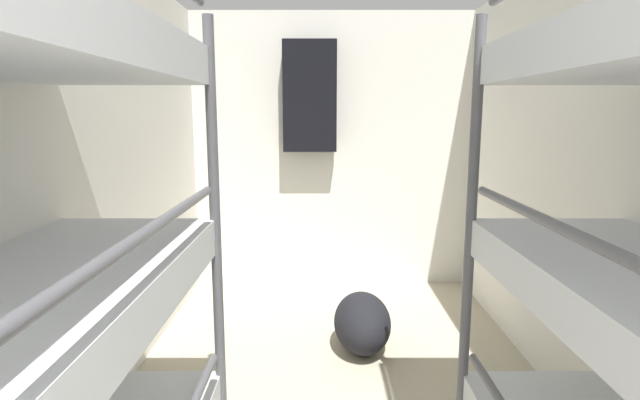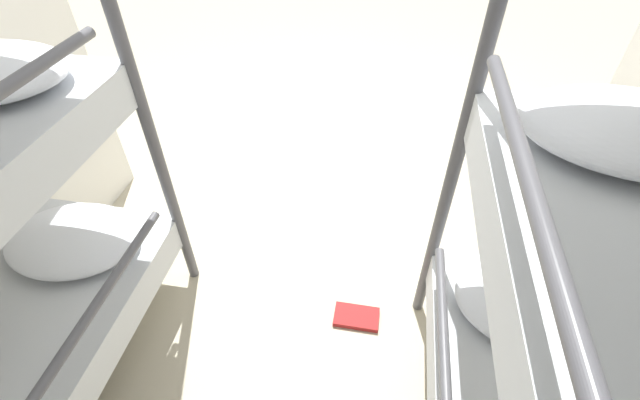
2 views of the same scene
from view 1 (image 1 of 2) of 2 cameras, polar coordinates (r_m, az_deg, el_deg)
wall_left at (r=2.26m, az=-29.55°, el=0.15°), size 0.06×4.83×2.33m
wall_back at (r=4.34m, az=1.26°, el=5.50°), size 2.48×0.06×2.33m
duffel_bag at (r=3.29m, az=4.84°, el=-13.77°), size 0.36×0.56×0.36m
hanging_coat at (r=4.18m, az=-1.18°, el=11.74°), size 0.44×0.12×0.90m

